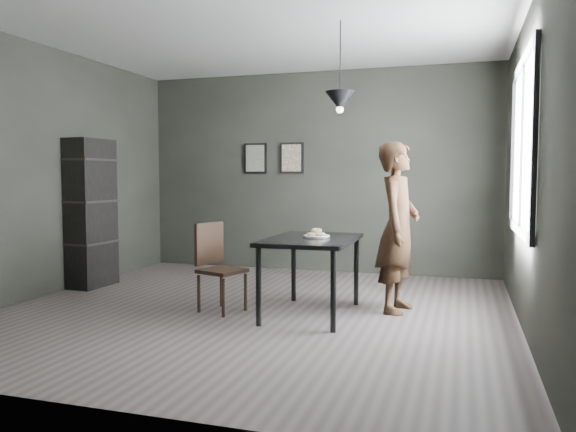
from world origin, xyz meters
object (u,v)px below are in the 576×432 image
(woman, at_px, (398,227))
(pendant_lamp, at_px, (340,101))
(white_plate, at_px, (317,237))
(shelf_unit, at_px, (91,213))
(wood_chair, at_px, (216,261))
(cafe_table, at_px, (311,246))

(woman, bearing_deg, pendant_lamp, 127.77)
(pendant_lamp, bearing_deg, woman, 29.85)
(white_plate, height_order, shelf_unit, shelf_unit)
(wood_chair, bearing_deg, cafe_table, 25.41)
(cafe_table, bearing_deg, wood_chair, -173.22)
(shelf_unit, bearing_deg, white_plate, -7.95)
(white_plate, relative_size, shelf_unit, 0.13)
(cafe_table, xyz_separation_m, pendant_lamp, (0.25, 0.10, 1.38))
(pendant_lamp, bearing_deg, white_plate, -164.16)
(woman, relative_size, wood_chair, 1.91)
(white_plate, bearing_deg, cafe_table, -135.47)
(pendant_lamp, bearing_deg, shelf_unit, 171.37)
(woman, bearing_deg, cafe_table, 125.31)
(wood_chair, xyz_separation_m, shelf_unit, (-1.97, 0.69, 0.39))
(woman, height_order, pendant_lamp, pendant_lamp)
(white_plate, height_order, pendant_lamp, pendant_lamp)
(cafe_table, height_order, white_plate, white_plate)
(white_plate, xyz_separation_m, shelf_unit, (-2.96, 0.54, 0.14))
(shelf_unit, bearing_deg, woman, -0.37)
(shelf_unit, bearing_deg, wood_chair, -17.00)
(white_plate, xyz_separation_m, woman, (0.74, 0.36, 0.08))
(white_plate, xyz_separation_m, wood_chair, (-0.99, -0.15, -0.26))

